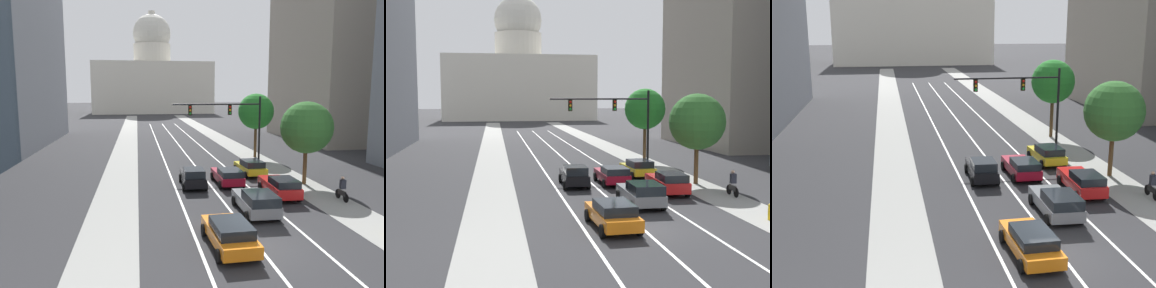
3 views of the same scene
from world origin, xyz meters
TOP-DOWN VIEW (x-y plane):
  - ground_plane at (0.00, 40.00)m, footprint 400.00×400.00m
  - sidewalk_left at (-7.40, 35.00)m, footprint 3.18×130.00m
  - sidewalk_right at (7.40, 35.00)m, footprint 3.18×130.00m
  - lane_stripe_left at (-2.91, 25.00)m, footprint 0.16×90.00m
  - lane_stripe_center at (0.00, 25.00)m, footprint 0.16×90.00m
  - lane_stripe_right at (2.91, 25.00)m, footprint 0.16×90.00m
  - office_tower_far_right at (25.81, 38.38)m, footprint 15.35×23.07m
  - capitol_building at (0.00, 119.29)m, footprint 40.86×24.77m
  - car_yellow at (4.37, 15.20)m, footprint 2.17×4.27m
  - car_gray at (1.45, 4.74)m, footprint 2.18×4.71m
  - car_orange at (-1.45, 0.14)m, footprint 2.16×4.68m
  - car_crimson at (1.45, 12.11)m, footprint 2.04×4.56m
  - car_black at (-1.46, 11.91)m, footprint 2.04×4.59m
  - car_red at (4.35, 8.17)m, footprint 2.10×4.74m
  - traffic_signal_mast at (3.40, 18.13)m, footprint 8.73×0.39m
  - fire_hydrant at (7.20, 0.30)m, footprint 0.26×0.35m
  - cyclist at (8.27, 6.59)m, footprint 0.37×1.70m
  - street_tree_near_right at (7.72, 11.32)m, footprint 4.19×4.19m
  - street_tree_mid_right at (7.64, 23.91)m, footprint 4.05×4.05m

SIDE VIEW (x-z plane):
  - ground_plane at x=0.00m, z-range 0.00..0.00m
  - sidewalk_left at x=-7.40m, z-range 0.00..0.01m
  - sidewalk_right at x=7.40m, z-range 0.00..0.01m
  - lane_stripe_left at x=-2.91m, z-range 0.01..0.02m
  - lane_stripe_center at x=0.00m, z-range 0.01..0.02m
  - lane_stripe_right at x=2.91m, z-range 0.01..0.02m
  - fire_hydrant at x=7.20m, z-range 0.01..0.92m
  - car_orange at x=-1.45m, z-range 0.05..1.44m
  - car_crimson at x=1.45m, z-range 0.04..1.46m
  - car_yellow at x=4.37m, z-range 0.04..1.47m
  - car_red at x=4.35m, z-range 0.03..1.54m
  - car_gray at x=1.45m, z-range 0.03..1.56m
  - car_black at x=-1.46m, z-range 0.01..1.59m
  - cyclist at x=8.27m, z-range -0.01..1.71m
  - street_tree_near_right at x=7.72m, z-range 1.28..8.07m
  - traffic_signal_mast at x=3.40m, z-range 1.44..8.52m
  - street_tree_mid_right at x=7.64m, z-range 1.62..8.96m
  - capitol_building at x=0.00m, z-range -6.23..29.55m
  - office_tower_far_right at x=25.81m, z-range 0.04..35.85m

